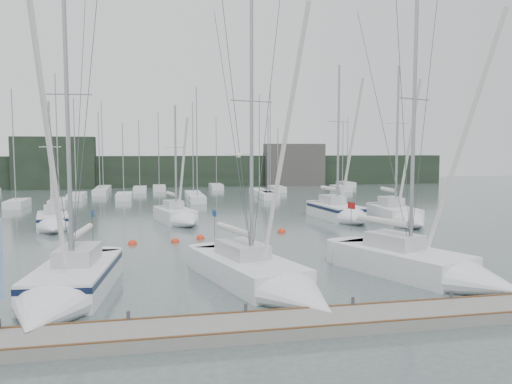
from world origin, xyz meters
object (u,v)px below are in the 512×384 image
(sailboat_mid_e, at_px, (401,217))
(buoy_c, at_px, (132,244))
(sailboat_mid_b, at_px, (180,218))
(buoy_a, at_px, (201,239))
(buoy_b, at_px, (282,232))
(buoy_d, at_px, (175,242))
(sailboat_near_left, at_px, (64,290))
(sailboat_mid_d, at_px, (343,213))
(sailboat_near_center, at_px, (271,281))
(sailboat_near_right, at_px, (437,270))
(sailboat_mid_a, at_px, (53,223))

(sailboat_mid_e, height_order, buoy_c, sailboat_mid_e)
(sailboat_mid_b, relative_size, buoy_a, 18.13)
(buoy_b, bearing_deg, buoy_a, -166.70)
(buoy_a, bearing_deg, sailboat_mid_e, 10.88)
(sailboat_mid_e, bearing_deg, buoy_d, -163.94)
(sailboat_near_left, bearing_deg, buoy_a, 69.66)
(buoy_c, relative_size, buoy_d, 1.08)
(sailboat_near_left, distance_m, sailboat_mid_d, 27.44)
(sailboat_mid_b, relative_size, buoy_d, 19.29)
(sailboat_near_left, xyz_separation_m, sailboat_near_center, (8.33, -0.12, -0.08))
(sailboat_near_right, bearing_deg, buoy_a, 102.56)
(sailboat_near_left, height_order, sailboat_mid_a, sailboat_near_left)
(buoy_b, xyz_separation_m, buoy_d, (-7.85, -2.38, 0.00))
(sailboat_mid_a, relative_size, sailboat_mid_b, 1.00)
(buoy_a, height_order, buoy_c, buoy_c)
(buoy_a, bearing_deg, buoy_b, 13.30)
(sailboat_near_left, height_order, sailboat_mid_e, sailboat_near_left)
(sailboat_mid_a, bearing_deg, buoy_b, -26.16)
(sailboat_mid_d, distance_m, buoy_b, 8.10)
(sailboat_mid_d, xyz_separation_m, buoy_c, (-17.20, -7.22, -0.64))
(sailboat_mid_b, xyz_separation_m, sailboat_mid_d, (13.75, -0.86, 0.11))
(sailboat_near_right, xyz_separation_m, buoy_b, (-3.54, 14.85, -0.57))
(sailboat_mid_d, bearing_deg, sailboat_near_left, -140.81)
(sailboat_mid_a, distance_m, buoy_b, 17.35)
(sailboat_mid_a, height_order, buoy_c, sailboat_mid_a)
(sailboat_mid_b, bearing_deg, buoy_d, -110.42)
(sailboat_mid_b, height_order, buoy_b, sailboat_mid_b)
(sailboat_near_center, xyz_separation_m, buoy_b, (4.36, 15.00, -0.51))
(sailboat_near_right, bearing_deg, sailboat_mid_e, 44.21)
(buoy_c, bearing_deg, sailboat_near_left, -99.75)
(sailboat_near_center, distance_m, sailboat_near_right, 7.90)
(sailboat_near_left, distance_m, buoy_b, 19.56)
(sailboat_mid_d, distance_m, buoy_c, 18.66)
(sailboat_near_center, xyz_separation_m, sailboat_mid_b, (-2.77, 20.48, 0.03))
(sailboat_near_center, height_order, buoy_d, sailboat_near_center)
(sailboat_mid_a, bearing_deg, sailboat_near_center, -68.61)
(sailboat_near_right, bearing_deg, buoy_b, 80.26)
(sailboat_near_center, height_order, sailboat_mid_a, sailboat_near_center)
(sailboat_near_center, height_order, buoy_b, sailboat_near_center)
(sailboat_near_right, xyz_separation_m, sailboat_mid_a, (-20.27, 19.41, -0.03))
(sailboat_near_left, relative_size, buoy_a, 24.51)
(sailboat_near_left, height_order, buoy_d, sailboat_near_left)
(sailboat_near_left, bearing_deg, buoy_b, 55.33)
(sailboat_near_left, height_order, buoy_b, sailboat_near_left)
(sailboat_mid_b, distance_m, buoy_a, 7.02)
(buoy_b, bearing_deg, sailboat_mid_b, 142.42)
(sailboat_near_center, bearing_deg, buoy_a, 80.69)
(buoy_d, bearing_deg, buoy_b, 16.83)
(buoy_a, bearing_deg, sailboat_mid_d, 25.50)
(sailboat_mid_a, bearing_deg, buoy_c, -60.19)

